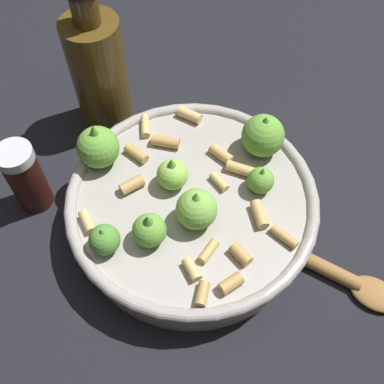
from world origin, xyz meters
name	(u,v)px	position (x,y,z in m)	size (l,w,h in m)	color
ground_plane	(192,220)	(0.00, 0.00, 0.00)	(2.40, 2.40, 0.00)	black
cooking_pan	(191,203)	(0.00, 0.00, 0.03)	(0.27, 0.27, 0.11)	#9E9993
pepper_shaker	(26,178)	(-0.06, -0.18, 0.05)	(0.04, 0.04, 0.09)	#33140F
olive_oil_bottle	(99,71)	(-0.18, -0.08, 0.08)	(0.07, 0.07, 0.20)	#4C3814
wooden_spoon	(309,260)	(0.07, 0.12, 0.01)	(0.16, 0.19, 0.02)	olive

